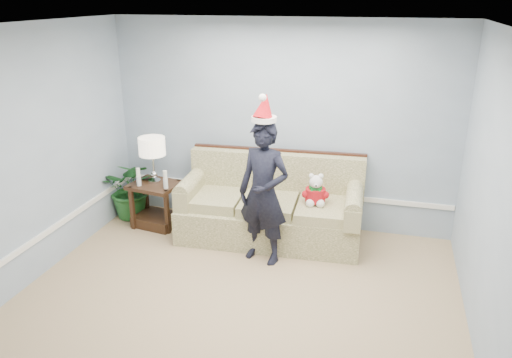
{
  "coord_description": "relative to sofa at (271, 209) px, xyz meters",
  "views": [
    {
      "loc": [
        1.34,
        -3.65,
        2.95
      ],
      "look_at": [
        -0.07,
        1.55,
        0.95
      ],
      "focal_mm": 35.0,
      "sensor_mm": 36.0,
      "label": 1
    }
  ],
  "objects": [
    {
      "name": "man",
      "position": [
        0.06,
        -0.62,
        0.46
      ],
      "size": [
        0.69,
        0.54,
        1.68
      ],
      "primitive_type": "imported",
      "rotation": [
        0.0,
        0.0,
        -0.25
      ],
      "color": "black",
      "rests_on": "room_shell"
    },
    {
      "name": "santa_hat",
      "position": [
        0.06,
        -0.6,
        1.43
      ],
      "size": [
        0.34,
        0.37,
        0.32
      ],
      "rotation": [
        0.0,
        0.0,
        -0.31
      ],
      "color": "white",
      "rests_on": "man"
    },
    {
      "name": "room_shell",
      "position": [
        0.0,
        -2.03,
        0.97
      ],
      "size": [
        4.54,
        5.04,
        2.74
      ],
      "color": "tan",
      "rests_on": "ground"
    },
    {
      "name": "candle_pair",
      "position": [
        -1.54,
        -0.21,
        0.33
      ],
      "size": [
        0.44,
        0.06,
        0.24
      ],
      "color": "silver",
      "rests_on": "side_table"
    },
    {
      "name": "table_lamp",
      "position": [
        -1.59,
        -0.04,
        0.69
      ],
      "size": [
        0.35,
        0.35,
        0.62
      ],
      "color": "silver",
      "rests_on": "side_table"
    },
    {
      "name": "teddy_bear",
      "position": [
        0.57,
        -0.12,
        0.32
      ],
      "size": [
        0.28,
        0.3,
        0.39
      ],
      "rotation": [
        0.0,
        0.0,
        0.18
      ],
      "color": "white",
      "rests_on": "sofa"
    },
    {
      "name": "wainscot_trim",
      "position": [
        -1.17,
        -0.85,
        0.07
      ],
      "size": [
        4.49,
        4.99,
        0.06
      ],
      "color": "white",
      "rests_on": "room_shell"
    },
    {
      "name": "houseplant",
      "position": [
        -2.0,
        0.07,
        0.05
      ],
      "size": [
        0.86,
        0.78,
        0.85
      ],
      "primitive_type": "imported",
      "rotation": [
        0.0,
        0.0,
        0.17
      ],
      "color": "#1C5522",
      "rests_on": "room_shell"
    },
    {
      "name": "sofa",
      "position": [
        0.0,
        0.0,
        0.0
      ],
      "size": [
        2.32,
        1.09,
        1.06
      ],
      "rotation": [
        0.0,
        0.0,
        0.05
      ],
      "color": "#515729",
      "rests_on": "room_shell"
    },
    {
      "name": "side_table",
      "position": [
        -1.56,
        -0.09,
        -0.14
      ],
      "size": [
        0.69,
        0.61,
        0.6
      ],
      "rotation": [
        0.0,
        0.0,
        -0.16
      ],
      "color": "#332212",
      "rests_on": "room_shell"
    }
  ]
}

